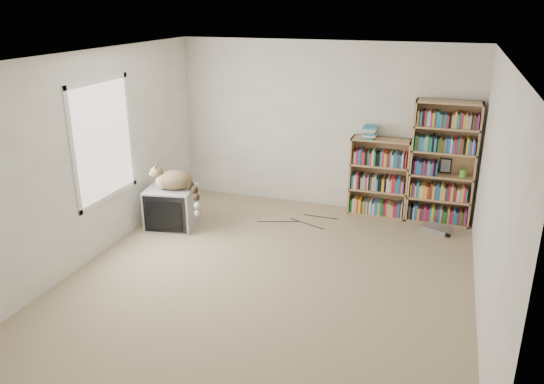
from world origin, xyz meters
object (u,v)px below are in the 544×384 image
(cat, at_px, (177,183))
(dvd_player, at_px, (436,229))
(crt_tv, at_px, (172,207))
(bookcase_tall, at_px, (442,166))
(bookcase_short, at_px, (379,180))

(cat, distance_m, dvd_player, 3.63)
(crt_tv, xyz_separation_m, bookcase_tall, (3.56, 1.37, 0.55))
(bookcase_tall, bearing_deg, dvd_player, -88.08)
(bookcase_short, bearing_deg, crt_tv, -153.01)
(dvd_player, bearing_deg, cat, -141.45)
(crt_tv, xyz_separation_m, dvd_player, (3.58, 0.96, -0.24))
(crt_tv, distance_m, bookcase_short, 3.04)
(crt_tv, bearing_deg, bookcase_short, 16.90)
(cat, xyz_separation_m, bookcase_short, (2.56, 1.42, -0.13))
(dvd_player, bearing_deg, bookcase_tall, 114.15)
(dvd_player, bearing_deg, crt_tv, -142.76)
(crt_tv, distance_m, dvd_player, 3.71)
(bookcase_short, bearing_deg, dvd_player, -25.14)
(bookcase_tall, relative_size, bookcase_short, 1.51)
(cat, distance_m, bookcase_short, 2.93)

